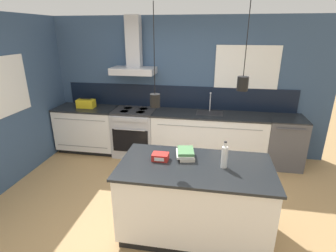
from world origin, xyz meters
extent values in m
plane|color=tan|center=(0.00, 0.00, 0.00)|extent=(16.00, 16.00, 0.00)
cube|color=#354C6B|center=(0.00, 2.03, 1.30)|extent=(5.60, 0.06, 2.60)
cube|color=black|center=(0.00, 1.99, 1.12)|extent=(4.42, 0.02, 0.43)
cube|color=white|center=(1.25, 1.99, 1.62)|extent=(1.12, 0.01, 0.96)
cube|color=black|center=(1.25, 1.99, 1.62)|extent=(1.04, 0.01, 0.88)
cube|color=#B5B5BA|center=(-0.79, 1.77, 1.64)|extent=(0.80, 0.46, 0.12)
cube|color=#B5B5BA|center=(-0.79, 1.86, 2.15)|extent=(0.26, 0.20, 0.90)
cylinder|color=black|center=(0.07, -0.29, 2.15)|extent=(0.01, 0.01, 0.89)
cylinder|color=black|center=(0.07, -0.29, 1.64)|extent=(0.11, 0.11, 0.14)
sphere|color=#F9D18C|center=(0.07, -0.29, 1.64)|extent=(0.06, 0.06, 0.06)
cylinder|color=black|center=(0.96, -0.28, 2.26)|extent=(0.01, 0.01, 0.68)
cylinder|color=black|center=(0.96, -0.28, 1.85)|extent=(0.11, 0.11, 0.14)
sphere|color=#F9D18C|center=(0.96, -0.28, 1.85)|extent=(0.06, 0.06, 0.06)
cube|color=#354C6B|center=(-2.43, 0.70, 1.30)|extent=(0.06, 3.80, 2.60)
cube|color=white|center=(-2.39, 0.55, 1.55)|extent=(0.01, 0.76, 0.88)
cube|color=black|center=(-2.39, 0.55, 1.55)|extent=(0.01, 0.68, 0.80)
cube|color=black|center=(-1.78, 1.72, 0.04)|extent=(1.13, 0.56, 0.09)
cube|color=white|center=(-1.78, 1.69, 0.48)|extent=(1.17, 0.62, 0.79)
cube|color=gray|center=(-1.78, 1.38, 0.76)|extent=(1.03, 0.01, 0.01)
cube|color=gray|center=(-1.78, 1.38, 0.21)|extent=(1.03, 0.01, 0.01)
cube|color=black|center=(-1.78, 1.69, 0.90)|extent=(1.19, 0.64, 0.03)
cube|color=black|center=(0.63, 1.72, 0.04)|extent=(1.99, 0.56, 0.09)
cube|color=white|center=(0.63, 1.69, 0.48)|extent=(2.05, 0.62, 0.79)
cube|color=gray|center=(0.63, 1.38, 0.76)|extent=(1.81, 0.01, 0.01)
cube|color=gray|center=(0.63, 1.38, 0.21)|extent=(1.81, 0.01, 0.01)
cube|color=black|center=(0.63, 1.69, 0.90)|extent=(2.08, 0.64, 0.03)
cube|color=#262628|center=(0.63, 1.74, 0.91)|extent=(0.48, 0.34, 0.01)
cylinder|color=#B5B5BA|center=(0.63, 1.87, 1.08)|extent=(0.02, 0.02, 0.34)
sphere|color=#B5B5BA|center=(0.63, 1.87, 1.25)|extent=(0.03, 0.03, 0.03)
cylinder|color=#B5B5BA|center=(0.63, 1.81, 1.23)|extent=(0.02, 0.12, 0.02)
cube|color=#B5B5BA|center=(-0.79, 1.69, 0.43)|extent=(0.79, 0.62, 0.87)
cube|color=black|center=(-0.79, 1.37, 0.40)|extent=(0.68, 0.02, 0.44)
cylinder|color=#B5B5BA|center=(-0.79, 1.35, 0.63)|extent=(0.59, 0.02, 0.02)
cube|color=#B5B5BA|center=(-0.79, 1.37, 0.82)|extent=(0.68, 0.02, 0.07)
cube|color=#2D2D30|center=(-0.79, 1.69, 0.89)|extent=(0.79, 0.60, 0.04)
cylinder|color=black|center=(-0.95, 1.80, 0.91)|extent=(0.17, 0.17, 0.00)
cylinder|color=black|center=(-0.63, 1.80, 0.91)|extent=(0.17, 0.17, 0.00)
cylinder|color=black|center=(-0.95, 1.58, 0.91)|extent=(0.17, 0.17, 0.00)
cylinder|color=black|center=(-0.63, 1.58, 0.91)|extent=(0.17, 0.17, 0.00)
cube|color=#4C4C51|center=(1.98, 1.69, 0.45)|extent=(0.63, 0.62, 0.89)
cube|color=black|center=(1.98, 1.69, 0.90)|extent=(0.63, 0.62, 0.02)
cylinder|color=#4C4C51|center=(1.98, 1.36, 0.82)|extent=(0.47, 0.02, 0.02)
cube|color=black|center=(0.53, -0.30, 0.04)|extent=(1.62, 0.84, 0.09)
cube|color=white|center=(0.53, -0.30, 0.48)|extent=(1.69, 0.88, 0.79)
cube|color=black|center=(0.53, -0.30, 0.90)|extent=(1.74, 0.93, 0.03)
cylinder|color=silver|center=(0.84, -0.29, 1.03)|extent=(0.07, 0.07, 0.25)
cylinder|color=silver|center=(0.84, -0.29, 1.18)|extent=(0.03, 0.03, 0.06)
cylinder|color=#262628|center=(0.84, -0.29, 1.22)|extent=(0.03, 0.03, 0.01)
cube|color=beige|center=(0.41, -0.13, 0.93)|extent=(0.22, 0.27, 0.04)
cube|color=silver|center=(0.38, -0.13, 0.96)|extent=(0.24, 0.29, 0.03)
cube|color=#4C7F4C|center=(0.40, -0.12, 0.99)|extent=(0.22, 0.28, 0.03)
cube|color=red|center=(0.11, -0.24, 0.95)|extent=(0.19, 0.14, 0.08)
cube|color=white|center=(0.11, -0.31, 0.95)|extent=(0.11, 0.01, 0.04)
cube|color=gold|center=(-1.77, 1.69, 0.99)|extent=(0.34, 0.18, 0.16)
cylinder|color=black|center=(-1.77, 1.69, 1.09)|extent=(0.20, 0.02, 0.02)
camera|label=1|loc=(0.67, -2.93, 2.34)|focal=28.00mm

